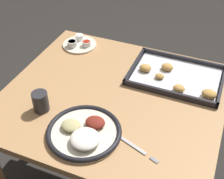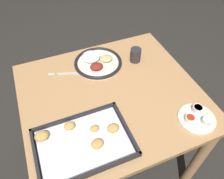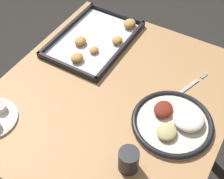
{
  "view_description": "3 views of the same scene",
  "coord_description": "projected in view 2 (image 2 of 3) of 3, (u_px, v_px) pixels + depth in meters",
  "views": [
    {
      "loc": [
        0.39,
        -0.95,
        1.64
      ],
      "look_at": [
        -0.0,
        0.0,
        0.78
      ],
      "focal_mm": 50.0,
      "sensor_mm": 36.0,
      "label": 1
    },
    {
      "loc": [
        0.28,
        0.71,
        1.63
      ],
      "look_at": [
        -0.0,
        0.0,
        0.78
      ],
      "focal_mm": 35.0,
      "sensor_mm": 36.0,
      "label": 2
    },
    {
      "loc": [
        -0.66,
        -0.38,
        1.66
      ],
      "look_at": [
        -0.0,
        0.0,
        0.78
      ],
      "focal_mm": 50.0,
      "sensor_mm": 36.0,
      "label": 3
    }
  ],
  "objects": [
    {
      "name": "ground_plane",
      "position": [
        111.0,
        156.0,
        1.72
      ],
      "size": [
        8.0,
        8.0,
        0.0
      ],
      "primitive_type": "plane",
      "color": "#282623"
    },
    {
      "name": "saucer_plate",
      "position": [
        197.0,
        117.0,
        1.04
      ],
      "size": [
        0.18,
        0.18,
        0.04
      ],
      "color": "beige",
      "rests_on": "dining_table"
    },
    {
      "name": "fork",
      "position": [
        67.0,
        73.0,
        1.26
      ],
      "size": [
        0.19,
        0.08,
        0.0
      ],
      "rotation": [
        0.0,
        0.0,
        -0.34
      ],
      "color": "#B2B2B7",
      "rests_on": "dining_table"
    },
    {
      "name": "baking_tray",
      "position": [
        82.0,
        141.0,
        0.96
      ],
      "size": [
        0.42,
        0.3,
        0.04
      ],
      "color": "black",
      "rests_on": "dining_table"
    },
    {
      "name": "dinner_plate",
      "position": [
        97.0,
        62.0,
        1.31
      ],
      "size": [
        0.29,
        0.29,
        0.05
      ],
      "color": "beige",
      "rests_on": "dining_table"
    },
    {
      "name": "dining_table",
      "position": [
        111.0,
        108.0,
        1.25
      ],
      "size": [
        0.93,
        0.85,
        0.75
      ],
      "color": "#AD7F51",
      "rests_on": "ground_plane"
    },
    {
      "name": "drinking_cup",
      "position": [
        135.0,
        55.0,
        1.31
      ],
      "size": [
        0.06,
        0.06,
        0.09
      ],
      "color": "#28282D",
      "rests_on": "dining_table"
    }
  ]
}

